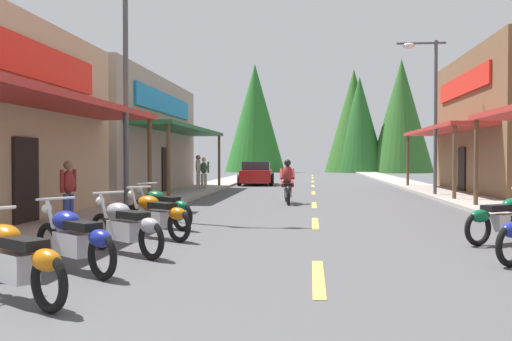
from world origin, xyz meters
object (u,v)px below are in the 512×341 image
pedestrian_by_shop (198,170)px  parked_car_curbside (256,173)px  motorcycle_parked_left_4 (161,207)px  pedestrian_browsing (68,189)px  streetlamp_left (135,50)px  pedestrian_waiting (204,171)px  motorcycle_parked_right_4 (505,218)px  streetlamp_right (429,96)px  motorcycle_parked_left_3 (155,214)px  motorcycle_parked_left_1 (74,238)px  motorcycle_parked_left_2 (126,226)px  rider_cruising_lead (287,185)px  motorcycle_parked_left_0 (14,259)px

pedestrian_by_shop → parked_car_curbside: bearing=72.8°
motorcycle_parked_left_4 → parked_car_curbside: size_ratio=0.41×
parked_car_curbside → pedestrian_browsing: bearing=170.8°
streetlamp_left → pedestrian_waiting: 13.43m
pedestrian_waiting → parked_car_curbside: size_ratio=0.38×
motorcycle_parked_right_4 → motorcycle_parked_left_4: same height
streetlamp_right → motorcycle_parked_left_3: 15.54m
pedestrian_browsing → motorcycle_parked_left_1: bearing=-53.6°
streetlamp_left → motorcycle_parked_left_2: (1.55, -5.38, -3.98)m
motorcycle_parked_left_4 → pedestrian_by_shop: 14.93m
rider_cruising_lead → pedestrian_waiting: pedestrian_waiting is taller
motorcycle_parked_left_0 → motorcycle_parked_left_1: (-0.01, 1.62, 0.00)m
motorcycle_parked_left_2 → motorcycle_parked_left_4: bearing=-46.0°
motorcycle_parked_left_4 → pedestrian_browsing: pedestrian_browsing is taller
motorcycle_parked_left_0 → parked_car_curbside: bearing=-56.7°
motorcycle_parked_left_3 → pedestrian_browsing: 3.01m
motorcycle_parked_left_3 → pedestrian_waiting: size_ratio=1.08×
streetlamp_left → pedestrian_waiting: bearing=93.0°
pedestrian_waiting → motorcycle_parked_left_0: bearing=17.2°
motorcycle_parked_left_3 → parked_car_curbside: 22.66m
motorcycle_parked_right_4 → rider_cruising_lead: 9.90m
pedestrian_browsing → motorcycle_parked_left_2: bearing=-42.1°
motorcycle_parked_left_2 → rider_cruising_lead: 10.96m
motorcycle_parked_left_4 → rider_cruising_lead: size_ratio=0.84×
streetlamp_left → motorcycle_parked_left_2: streetlamp_left is taller
streetlamp_left → pedestrian_browsing: (-0.99, -1.96, -3.57)m
motorcycle_parked_left_3 → motorcycle_parked_left_4: (-0.33, 1.65, 0.00)m
streetlamp_right → motorcycle_parked_left_2: size_ratio=3.71×
motorcycle_parked_left_0 → streetlamp_left: bearing=-47.8°
motorcycle_parked_right_4 → motorcycle_parked_left_2: 7.02m
rider_cruising_lead → motorcycle_parked_right_4: bearing=-157.8°
motorcycle_parked_left_2 → motorcycle_parked_left_3: 1.84m
motorcycle_parked_right_4 → pedestrian_waiting: size_ratio=1.13×
motorcycle_parked_left_4 → parked_car_curbside: (0.13, 21.01, 0.20)m
motorcycle_parked_left_2 → rider_cruising_lead: (2.25, 10.72, 0.17)m
rider_cruising_lead → motorcycle_parked_left_4: bearing=155.4°
pedestrian_waiting → pedestrian_browsing: bearing=10.7°
motorcycle_parked_right_4 → motorcycle_parked_left_2: size_ratio=1.07×
motorcycle_parked_left_0 → motorcycle_parked_left_3: size_ratio=1.03×
motorcycle_parked_left_0 → pedestrian_browsing: pedestrian_browsing is taller
motorcycle_parked_left_0 → pedestrian_by_shop: 21.49m
motorcycle_parked_left_3 → motorcycle_parked_left_0: bearing=123.3°
pedestrian_by_shop → motorcycle_parked_left_0: bearing=-81.0°
motorcycle_parked_left_1 → motorcycle_parked_left_4: same height
streetlamp_right → motorcycle_parked_right_4: size_ratio=3.46×
streetlamp_right → motorcycle_parked_left_1: (-8.15, -16.17, -3.69)m
pedestrian_browsing → pedestrian_waiting: (0.30, 14.90, 0.06)m
motorcycle_parked_right_4 → pedestrian_browsing: 9.42m
motorcycle_parked_left_3 → motorcycle_parked_left_4: same height
pedestrian_browsing → streetlamp_left: bearing=74.6°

